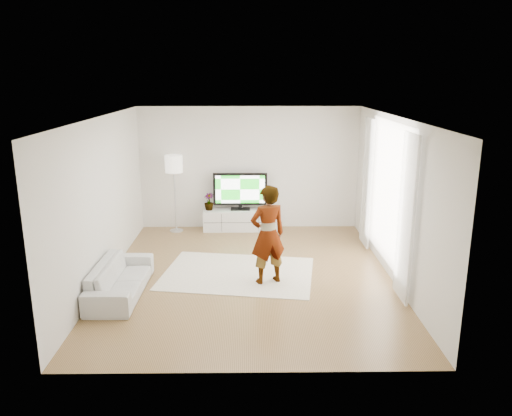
{
  "coord_description": "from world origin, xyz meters",
  "views": [
    {
      "loc": [
        0.01,
        -8.29,
        3.46
      ],
      "look_at": [
        0.12,
        0.4,
        1.15
      ],
      "focal_mm": 35.0,
      "sensor_mm": 36.0,
      "label": 1
    }
  ],
  "objects_px": {
    "media_console": "(240,220)",
    "television": "(240,190)",
    "floor_lamp": "(174,167)",
    "rug": "(238,273)",
    "player": "(268,235)",
    "sofa": "(120,279)"
  },
  "relations": [
    {
      "from": "media_console",
      "to": "floor_lamp",
      "type": "height_order",
      "value": "floor_lamp"
    },
    {
      "from": "floor_lamp",
      "to": "rug",
      "type": "bearing_deg",
      "value": -60.19
    },
    {
      "from": "rug",
      "to": "floor_lamp",
      "type": "distance_m",
      "value": 3.31
    },
    {
      "from": "media_console",
      "to": "rug",
      "type": "xyz_separation_m",
      "value": [
        -0.0,
        -2.66,
        -0.23
      ]
    },
    {
      "from": "media_console",
      "to": "television",
      "type": "distance_m",
      "value": 0.7
    },
    {
      "from": "rug",
      "to": "sofa",
      "type": "xyz_separation_m",
      "value": [
        -1.89,
        -0.84,
        0.26
      ]
    },
    {
      "from": "player",
      "to": "sofa",
      "type": "xyz_separation_m",
      "value": [
        -2.42,
        -0.44,
        -0.6
      ]
    },
    {
      "from": "media_console",
      "to": "floor_lamp",
      "type": "distance_m",
      "value": 1.93
    },
    {
      "from": "player",
      "to": "floor_lamp",
      "type": "height_order",
      "value": "floor_lamp"
    },
    {
      "from": "rug",
      "to": "sofa",
      "type": "distance_m",
      "value": 2.09
    },
    {
      "from": "media_console",
      "to": "television",
      "type": "xyz_separation_m",
      "value": [
        -0.0,
        0.03,
        0.7
      ]
    },
    {
      "from": "media_console",
      "to": "sofa",
      "type": "xyz_separation_m",
      "value": [
        -1.89,
        -3.5,
        0.03
      ]
    },
    {
      "from": "media_console",
      "to": "player",
      "type": "relative_size",
      "value": 0.99
    },
    {
      "from": "television",
      "to": "player",
      "type": "bearing_deg",
      "value": -80.44
    },
    {
      "from": "media_console",
      "to": "rug",
      "type": "distance_m",
      "value": 2.67
    },
    {
      "from": "sofa",
      "to": "media_console",
      "type": "bearing_deg",
      "value": -27.66
    },
    {
      "from": "rug",
      "to": "player",
      "type": "distance_m",
      "value": 1.08
    },
    {
      "from": "sofa",
      "to": "floor_lamp",
      "type": "height_order",
      "value": "floor_lamp"
    },
    {
      "from": "media_console",
      "to": "player",
      "type": "height_order",
      "value": "player"
    },
    {
      "from": "television",
      "to": "floor_lamp",
      "type": "xyz_separation_m",
      "value": [
        -1.47,
        -0.12,
        0.55
      ]
    },
    {
      "from": "sofa",
      "to": "television",
      "type": "bearing_deg",
      "value": -27.47
    },
    {
      "from": "player",
      "to": "rug",
      "type": "bearing_deg",
      "value": -59.43
    }
  ]
}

